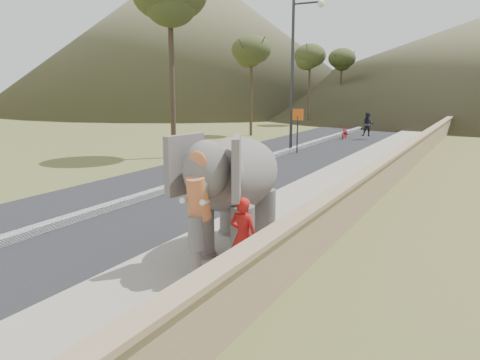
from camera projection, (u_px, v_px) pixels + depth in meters
ground at (185, 283)px, 8.85m from camera, size 160.00×160.00×0.00m
road at (225, 173)px, 19.79m from camera, size 7.00×120.00×0.03m
median at (225, 171)px, 19.78m from camera, size 0.35×120.00×0.22m
walkway at (341, 183)px, 17.43m from camera, size 3.00×120.00×0.15m
parapet at (387, 175)px, 16.56m from camera, size 0.30×120.00×1.10m
lamppost at (298, 62)px, 24.83m from camera, size 1.76×0.36×8.00m
signboard at (298, 123)px, 25.14m from camera, size 0.60×0.08×2.40m
hill_left at (188, 36)px, 71.76m from camera, size 60.00×60.00×22.00m
elephant_and_man at (236, 190)px, 10.22m from camera, size 2.38×3.78×2.57m
motorcyclist at (356, 129)px, 31.74m from camera, size 2.35×1.72×1.87m
trees at (471, 81)px, 31.46m from camera, size 47.41×35.53×9.61m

